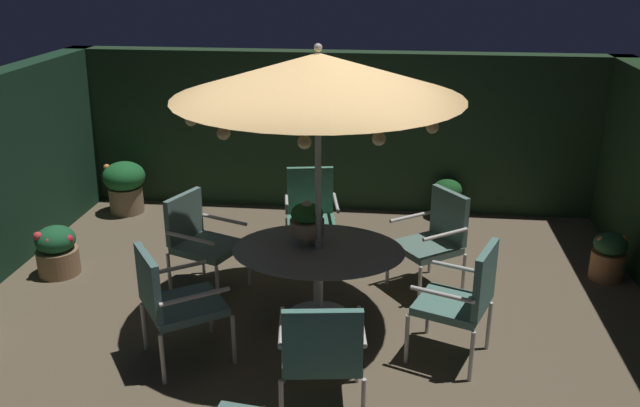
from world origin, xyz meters
name	(u,v)px	position (x,y,z in m)	size (l,w,h in m)	color
ground_plane	(309,320)	(0.00, 0.00, -0.01)	(7.22, 6.47, 0.02)	brown
hedge_backdrop_rear	(339,131)	(0.00, 3.09, 1.04)	(7.22, 0.30, 2.08)	#1E331E
patio_dining_table	(318,264)	(0.08, 0.00, 0.58)	(1.57, 1.23, 0.74)	silver
patio_umbrella	(318,76)	(0.08, 0.00, 2.30)	(2.45, 2.45, 2.56)	silver
centerpiece_planter	(307,220)	(-0.03, 0.09, 0.97)	(0.32, 0.32, 0.42)	tan
patio_chair_north	(436,235)	(1.18, 0.80, 0.58)	(0.80, 0.80, 1.02)	beige
patio_chair_northeast	(311,211)	(-0.15, 1.34, 0.57)	(0.66, 0.70, 1.02)	silver
patio_chair_east	(199,236)	(-1.18, 0.51, 0.58)	(0.79, 0.76, 0.99)	beige
patio_chair_southeast	(172,298)	(-1.03, -0.79, 0.59)	(0.85, 0.84, 1.03)	beige
patio_chair_south	(322,349)	(0.27, -1.35, 0.56)	(0.70, 0.67, 0.97)	silver
patio_chair_southwest	(464,296)	(1.35, -0.50, 0.61)	(0.74, 0.73, 1.06)	silver
potted_plant_back_center	(125,185)	(-2.77, 2.49, 0.38)	(0.55, 0.55, 0.69)	#7F6A4E
potted_plant_back_right	(447,198)	(1.44, 2.78, 0.26)	(0.38, 0.38, 0.51)	olive
potted_plant_left_far	(57,250)	(-2.80, 0.65, 0.27)	(0.44, 0.44, 0.54)	#8B6947
potted_plant_left_near	(609,256)	(3.02, 1.19, 0.26)	(0.35, 0.35, 0.52)	#A2673F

